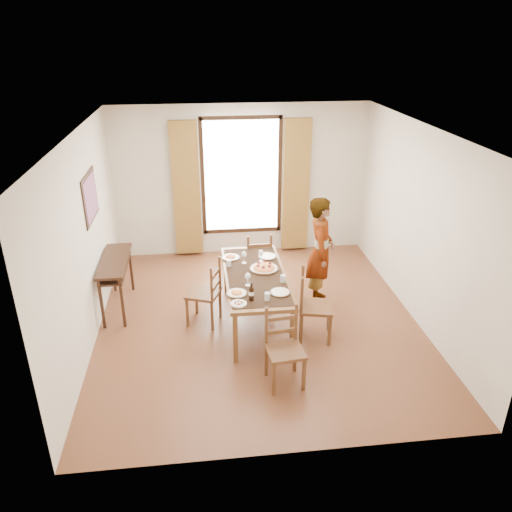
{
  "coord_description": "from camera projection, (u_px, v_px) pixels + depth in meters",
  "views": [
    {
      "loc": [
        -0.76,
        -6.12,
        3.85
      ],
      "look_at": [
        -0.03,
        0.04,
        1.0
      ],
      "focal_mm": 35.0,
      "sensor_mm": 36.0,
      "label": 1
    }
  ],
  "objects": [
    {
      "name": "room_shell",
      "position": [
        257.0,
        217.0,
        6.68
      ],
      "size": [
        4.6,
        5.1,
        2.74
      ],
      "color": "beige",
      "rests_on": "ground"
    },
    {
      "name": "plate_nw",
      "position": [
        231.0,
        256.0,
        7.33
      ],
      "size": [
        0.27,
        0.27,
        0.05
      ],
      "primitive_type": null,
      "color": "silver",
      "rests_on": "dining_table"
    },
    {
      "name": "dining_table",
      "position": [
        255.0,
        279.0,
        6.89
      ],
      "size": [
        0.83,
        1.96,
        0.76
      ],
      "color": "brown",
      "rests_on": "ground"
    },
    {
      "name": "wine_bottle",
      "position": [
        251.0,
        291.0,
        6.16
      ],
      "size": [
        0.07,
        0.07,
        0.25
      ],
      "primitive_type": null,
      "color": "black",
      "rests_on": "dining_table"
    },
    {
      "name": "chair_east",
      "position": [
        313.0,
        307.0,
        6.64
      ],
      "size": [
        0.52,
        0.52,
        0.98
      ],
      "rotation": [
        0.0,
        0.0,
        1.34
      ],
      "color": "#522E1B",
      "rests_on": "ground"
    },
    {
      "name": "tumbler_c",
      "position": [
        267.0,
        297.0,
        6.2
      ],
      "size": [
        0.07,
        0.07,
        0.1
      ],
      "primitive_type": "cylinder",
      "color": "silver",
      "rests_on": "dining_table"
    },
    {
      "name": "chair_west",
      "position": [
        206.0,
        294.0,
        6.99
      ],
      "size": [
        0.55,
        0.55,
        0.96
      ],
      "rotation": [
        0.0,
        0.0,
        -1.93
      ],
      "color": "#522E1B",
      "rests_on": "ground"
    },
    {
      "name": "chair_north",
      "position": [
        258.0,
        261.0,
        8.0
      ],
      "size": [
        0.44,
        0.44,
        0.95
      ],
      "rotation": [
        0.0,
        0.0,
        3.19
      ],
      "color": "#522E1B",
      "rests_on": "ground"
    },
    {
      "name": "plate_se",
      "position": [
        280.0,
        291.0,
        6.37
      ],
      "size": [
        0.27,
        0.27,
        0.05
      ],
      "primitive_type": null,
      "color": "silver",
      "rests_on": "dining_table"
    },
    {
      "name": "chair_south",
      "position": [
        284.0,
        350.0,
        5.79
      ],
      "size": [
        0.46,
        0.46,
        0.94
      ],
      "rotation": [
        0.0,
        0.0,
        0.11
      ],
      "color": "#522E1B",
      "rests_on": "ground"
    },
    {
      "name": "tumbler_b",
      "position": [
        229.0,
        263.0,
        7.08
      ],
      "size": [
        0.07,
        0.07,
        0.1
      ],
      "primitive_type": "cylinder",
      "color": "silver",
      "rests_on": "dining_table"
    },
    {
      "name": "plate_sw",
      "position": [
        237.0,
        292.0,
        6.34
      ],
      "size": [
        0.27,
        0.27,
        0.05
      ],
      "primitive_type": null,
      "color": "silver",
      "rests_on": "dining_table"
    },
    {
      "name": "man",
      "position": [
        321.0,
        252.0,
        7.36
      ],
      "size": [
        0.8,
        0.69,
        1.67
      ],
      "primitive_type": "imported",
      "rotation": [
        0.0,
        0.0,
        1.32
      ],
      "color": "gray",
      "rests_on": "ground"
    },
    {
      "name": "pasta_platter",
      "position": [
        264.0,
        266.0,
        6.98
      ],
      "size": [
        0.4,
        0.4,
        0.1
      ],
      "primitive_type": null,
      "color": "red",
      "rests_on": "dining_table"
    },
    {
      "name": "tumbler_a",
      "position": [
        283.0,
        278.0,
        6.64
      ],
      "size": [
        0.07,
        0.07,
        0.1
      ],
      "primitive_type": "cylinder",
      "color": "silver",
      "rests_on": "dining_table"
    },
    {
      "name": "wine_glass_a",
      "position": [
        248.0,
        279.0,
        6.53
      ],
      "size": [
        0.08,
        0.08,
        0.18
      ],
      "primitive_type": null,
      "color": "white",
      "rests_on": "dining_table"
    },
    {
      "name": "plate_ne",
      "position": [
        267.0,
        255.0,
        7.37
      ],
      "size": [
        0.27,
        0.27,
        0.05
      ],
      "primitive_type": null,
      "color": "silver",
      "rests_on": "dining_table"
    },
    {
      "name": "console_table",
      "position": [
        115.0,
        267.0,
        7.25
      ],
      "size": [
        0.38,
        1.2,
        0.8
      ],
      "color": "#331E11",
      "rests_on": "ground"
    },
    {
      "name": "wine_glass_b",
      "position": [
        261.0,
        256.0,
        7.21
      ],
      "size": [
        0.08,
        0.08,
        0.18
      ],
      "primitive_type": null,
      "color": "white",
      "rests_on": "dining_table"
    },
    {
      "name": "ground",
      "position": [
        258.0,
        320.0,
        7.21
      ],
      "size": [
        5.0,
        5.0,
        0.0
      ],
      "primitive_type": "plane",
      "color": "#4C2417",
      "rests_on": "ground"
    },
    {
      "name": "wine_glass_c",
      "position": [
        244.0,
        257.0,
        7.15
      ],
      "size": [
        0.08,
        0.08,
        0.18
      ],
      "primitive_type": null,
      "color": "white",
      "rests_on": "dining_table"
    },
    {
      "name": "caprese_plate",
      "position": [
        239.0,
        303.0,
        6.12
      ],
      "size": [
        0.2,
        0.2,
        0.04
      ],
      "primitive_type": null,
      "color": "silver",
      "rests_on": "dining_table"
    }
  ]
}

